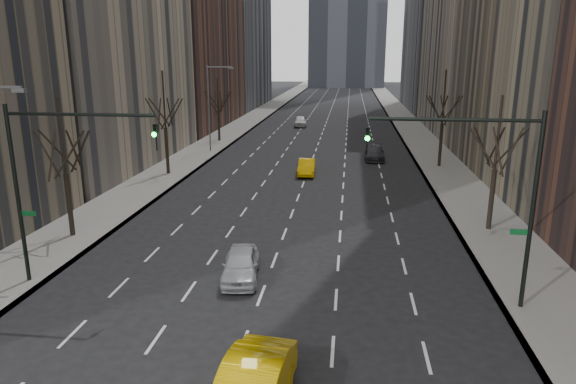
% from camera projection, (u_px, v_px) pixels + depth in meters
% --- Properties ---
extents(sidewalk_left, '(4.50, 320.00, 0.15)m').
position_uv_depth(sidewalk_left, '(247.00, 122.00, 79.37)').
color(sidewalk_left, slate).
rests_on(sidewalk_left, ground).
extents(sidewalk_right, '(4.50, 320.00, 0.15)m').
position_uv_depth(sidewalk_right, '(408.00, 125.00, 76.55)').
color(sidewalk_right, slate).
rests_on(sidewalk_right, ground).
extents(tree_lw_b, '(3.36, 3.50, 7.82)m').
position_uv_depth(tree_lw_b, '(66.00, 174.00, 28.52)').
color(tree_lw_b, black).
rests_on(tree_lw_b, ground).
extents(tree_lw_c, '(3.36, 3.50, 8.74)m').
position_uv_depth(tree_lw_c, '(166.00, 129.00, 43.79)').
color(tree_lw_c, black).
rests_on(tree_lw_c, ground).
extents(tree_lw_d, '(3.36, 3.50, 7.36)m').
position_uv_depth(tree_lw_d, '(218.00, 112.00, 61.18)').
color(tree_lw_d, black).
rests_on(tree_lw_d, ground).
extents(tree_rw_b, '(3.36, 3.50, 7.82)m').
position_uv_depth(tree_rw_b, '(495.00, 170.00, 29.59)').
color(tree_rw_b, black).
rests_on(tree_rw_b, ground).
extents(tree_rw_c, '(3.36, 3.50, 8.74)m').
position_uv_depth(tree_rw_c, '(442.00, 124.00, 46.78)').
color(tree_rw_c, black).
rests_on(tree_rw_c, ground).
extents(traffic_mast_left, '(6.69, 0.39, 8.00)m').
position_uv_depth(traffic_mast_left, '(50.00, 167.00, 21.97)').
color(traffic_mast_left, black).
rests_on(traffic_mast_left, ground).
extents(traffic_mast_right, '(6.69, 0.39, 8.00)m').
position_uv_depth(traffic_mast_right, '(491.00, 179.00, 19.88)').
color(traffic_mast_right, black).
rests_on(traffic_mast_right, ground).
extents(streetlight_far, '(2.83, 0.22, 9.00)m').
position_uv_depth(streetlight_far, '(212.00, 100.00, 53.80)').
color(streetlight_far, slate).
rests_on(streetlight_far, ground).
extents(silver_sedan_ahead, '(2.15, 4.25, 1.39)m').
position_uv_depth(silver_sedan_ahead, '(241.00, 265.00, 23.86)').
color(silver_sedan_ahead, '#ACAEB4').
rests_on(silver_sedan_ahead, ground).
extents(far_taxi, '(1.55, 4.10, 1.34)m').
position_uv_depth(far_taxi, '(307.00, 167.00, 44.82)').
color(far_taxi, '#FFBF05').
rests_on(far_taxi, ground).
extents(far_suv_grey, '(2.02, 4.79, 1.38)m').
position_uv_depth(far_suv_grey, '(374.00, 153.00, 51.21)').
color(far_suv_grey, '#2E2E33').
rests_on(far_suv_grey, ground).
extents(far_car_white, '(2.17, 4.60, 1.52)m').
position_uv_depth(far_car_white, '(300.00, 121.00, 75.10)').
color(far_car_white, silver).
rests_on(far_car_white, ground).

